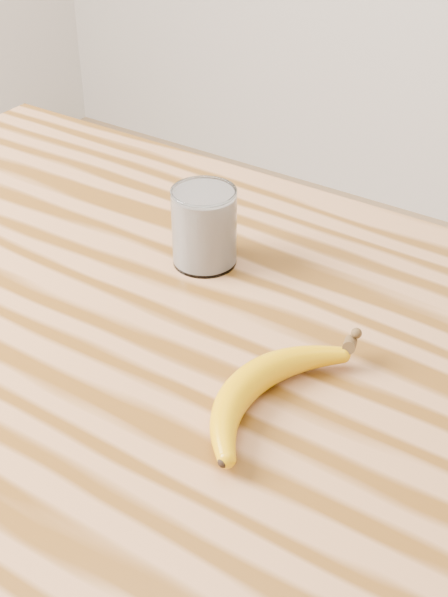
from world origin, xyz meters
The scene contains 3 objects.
table centered at (0.00, 0.00, 0.77)m, with size 1.20×0.80×0.90m.
smoothie_glass centered at (-0.05, 0.16, 0.95)m, with size 0.08×0.08×0.10m.
banana centered at (0.12, -0.02, 0.92)m, with size 0.10×0.27×0.03m, color #CF9203, non-canonical shape.
Camera 1 is at (0.44, -0.54, 1.44)m, focal length 50.00 mm.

